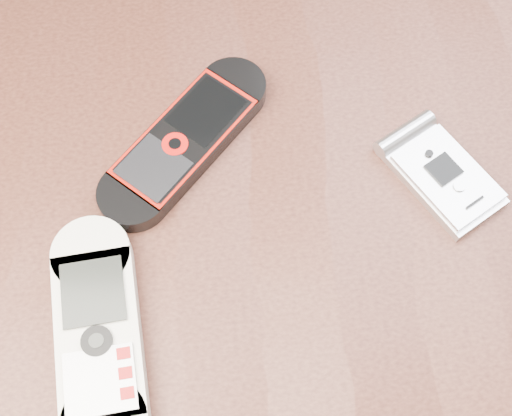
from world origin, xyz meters
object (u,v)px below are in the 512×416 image
object	(u,v)px
nokia_black_red	(185,140)
motorola_razr	(444,176)
table	(250,267)
nokia_white	(99,335)

from	to	relation	value
nokia_black_red	motorola_razr	bearing A→B (deg)	28.36
table	motorola_razr	world-z (taller)	motorola_razr
nokia_white	motorola_razr	xyz separation A→B (m)	(0.25, 0.10, -0.00)
table	nokia_white	distance (m)	0.17
nokia_black_red	motorola_razr	size ratio (longest dim) A/B	1.73
nokia_black_red	motorola_razr	world-z (taller)	nokia_black_red
table	nokia_black_red	xyz separation A→B (m)	(-0.04, 0.06, 0.11)
table	motorola_razr	distance (m)	0.18
motorola_razr	table	bearing A→B (deg)	155.55
table	motorola_razr	size ratio (longest dim) A/B	12.60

